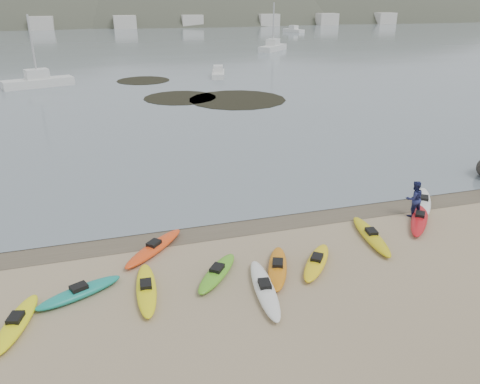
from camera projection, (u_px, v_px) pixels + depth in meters
name	position (u px, v px, depth m)	size (l,w,h in m)	color
ground	(240.00, 222.00, 21.69)	(600.00, 600.00, 0.00)	tan
wet_sand	(242.00, 224.00, 21.42)	(60.00, 60.00, 0.00)	brown
water	(100.00, 13.00, 286.75)	(1200.00, 1200.00, 0.00)	slate
kayaks	(267.00, 257.00, 18.45)	(20.38, 8.51, 0.34)	orange
person_east	(414.00, 199.00, 21.94)	(0.86, 0.67, 1.77)	navy
kelp_mats	(198.00, 94.00, 49.70)	(16.05, 22.50, 0.04)	black
moored_boats	(122.00, 50.00, 86.20)	(98.30, 79.56, 1.32)	silver
far_hills	(200.00, 58.00, 209.63)	(550.00, 135.00, 80.00)	#384235
far_town	(129.00, 22.00, 150.61)	(199.00, 5.00, 4.00)	beige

